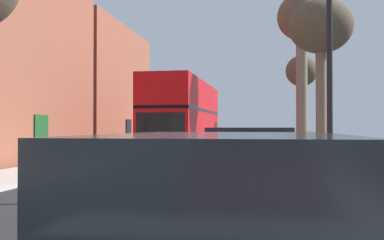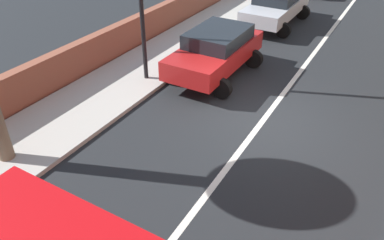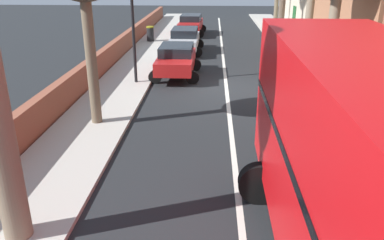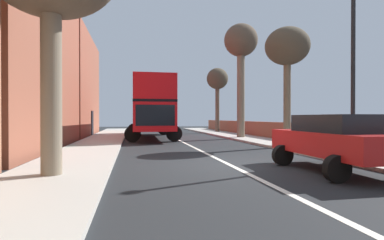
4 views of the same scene
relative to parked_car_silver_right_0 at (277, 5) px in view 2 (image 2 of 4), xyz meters
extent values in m
plane|color=black|center=(-2.50, 7.96, -0.90)|extent=(84.00, 84.00, 0.00)
cube|color=silver|center=(-2.50, 7.96, -0.89)|extent=(0.16, 54.00, 0.01)
cube|color=#B2ADA3|center=(2.40, 7.96, -0.84)|extent=(2.60, 60.00, 0.12)
cube|color=brown|center=(3.95, 7.96, -0.29)|extent=(0.36, 54.00, 1.20)
cube|color=#B7BABF|center=(0.00, 0.07, -0.13)|extent=(1.78, 4.60, 0.57)
cylinder|color=black|center=(-0.88, 1.49, -0.58)|extent=(0.64, 0.22, 0.64)
cylinder|color=black|center=(0.91, 1.48, -0.58)|extent=(0.64, 0.22, 0.64)
cylinder|color=black|center=(-0.90, -1.35, -0.58)|extent=(0.64, 0.22, 0.64)
cylinder|color=black|center=(0.88, -1.36, -0.58)|extent=(0.64, 0.22, 0.64)
cube|color=#AD1919|center=(0.00, 6.16, -0.10)|extent=(1.79, 4.15, 0.63)
cube|color=black|center=(0.00, 5.95, 0.45)|extent=(1.64, 2.29, 0.47)
cylinder|color=black|center=(-0.89, 7.45, -0.58)|extent=(0.64, 0.22, 0.64)
cylinder|color=black|center=(0.91, 7.44, -0.58)|extent=(0.64, 0.22, 0.64)
cylinder|color=black|center=(-0.91, 4.88, -0.58)|extent=(0.64, 0.22, 0.64)
cylinder|color=black|center=(0.89, 4.87, -0.58)|extent=(0.64, 0.22, 0.64)
camera|label=1|loc=(0.28, -3.24, 0.70)|focal=41.38mm
camera|label=2|loc=(-5.23, 16.88, 4.97)|focal=35.62mm
camera|label=3|loc=(-1.79, 25.34, 4.30)|focal=36.13mm
camera|label=4|loc=(-5.52, -1.19, 0.60)|focal=27.97mm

